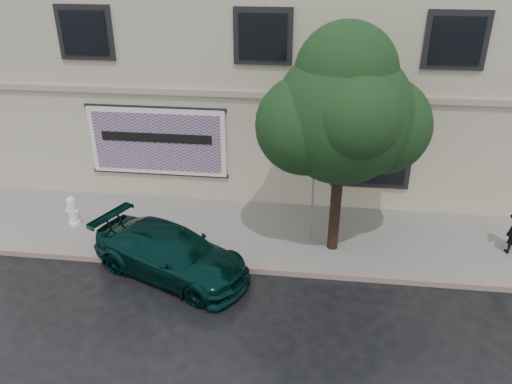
# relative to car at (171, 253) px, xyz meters

# --- Properties ---
(ground) EXTENTS (90.00, 90.00, 0.00)m
(ground) POSITION_rel_car_xyz_m (1.85, -1.20, -0.60)
(ground) COLOR black
(ground) RESTS_ON ground
(sidewalk) EXTENTS (20.00, 3.50, 0.15)m
(sidewalk) POSITION_rel_car_xyz_m (1.85, 2.05, -0.53)
(sidewalk) COLOR gray
(sidewalk) RESTS_ON ground
(curb) EXTENTS (20.00, 0.18, 0.16)m
(curb) POSITION_rel_car_xyz_m (1.85, 0.30, -0.53)
(curb) COLOR slate
(curb) RESTS_ON ground
(building) EXTENTS (20.00, 8.12, 7.00)m
(building) POSITION_rel_car_xyz_m (1.85, 7.80, 2.90)
(building) COLOR beige
(building) RESTS_ON ground
(billboard) EXTENTS (4.30, 0.16, 2.20)m
(billboard) POSITION_rel_car_xyz_m (-1.35, 3.72, 1.45)
(billboard) COLOR white
(billboard) RESTS_ON ground
(car) EXTENTS (4.53, 3.34, 1.21)m
(car) POSITION_rel_car_xyz_m (0.00, 0.00, 0.00)
(car) COLOR black
(car) RESTS_ON ground
(street_tree) EXTENTS (3.29, 3.29, 5.32)m
(street_tree) POSITION_rel_car_xyz_m (4.00, 1.47, 3.21)
(street_tree) COLOR black
(street_tree) RESTS_ON sidewalk
(fire_hydrant) EXTENTS (0.36, 0.33, 0.87)m
(fire_hydrant) POSITION_rel_car_xyz_m (-3.39, 1.80, -0.03)
(fire_hydrant) COLOR white
(fire_hydrant) RESTS_ON sidewalk
(sign_pole) EXTENTS (0.29, 0.05, 2.39)m
(sign_pole) POSITION_rel_car_xyz_m (3.40, 1.78, 1.00)
(sign_pole) COLOR #9A9DA3
(sign_pole) RESTS_ON sidewalk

